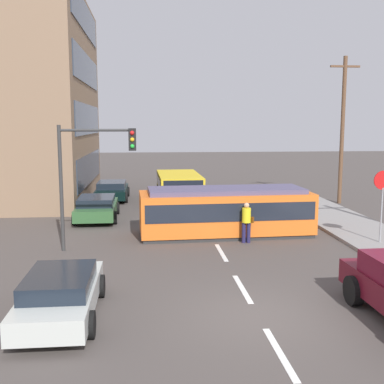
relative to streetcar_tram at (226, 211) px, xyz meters
name	(u,v)px	position (x,y,z in m)	size (l,w,h in m)	color
ground_plane	(208,229)	(-0.64, 1.12, -1.08)	(120.00, 120.00, 0.00)	#4A433F
lane_stripe_0	(280,353)	(-0.64, -10.88, -1.07)	(0.16, 2.40, 0.01)	silver
lane_stripe_1	(242,289)	(-0.64, -6.88, -1.07)	(0.16, 2.40, 0.01)	silver
lane_stripe_2	(221,252)	(-0.64, -2.88, -1.07)	(0.16, 2.40, 0.01)	silver
lane_stripe_3	(197,210)	(-0.64, 6.00, -1.07)	(0.16, 2.40, 0.01)	silver
lane_stripe_4	(188,195)	(-0.64, 12.00, -1.07)	(0.16, 2.40, 0.01)	silver
streetcar_tram	(226,211)	(0.00, 0.00, 0.00)	(7.55, 2.84, 2.08)	orange
city_bus	(179,186)	(-1.45, 8.96, -0.06)	(2.65, 5.77, 1.77)	gold
pedestrian_crossing	(246,220)	(0.61, -1.50, -0.13)	(0.50, 0.36, 1.67)	#211F47
parked_sedan_near	(61,294)	(-5.60, -8.51, -0.45)	(1.93, 4.34, 1.19)	beige
parked_sedan_mid	(97,207)	(-5.98, 3.96, -0.45)	(2.14, 4.44, 1.19)	#305C31
parked_sedan_far	(112,190)	(-5.66, 10.30, -0.45)	(2.11, 4.42, 1.19)	black
stop_sign	(383,191)	(5.86, -2.43, 1.12)	(0.76, 0.07, 2.88)	gray
traffic_light_mast	(92,163)	(-5.48, -2.03, 2.31)	(2.92, 0.33, 4.80)	#333333
utility_pole_mid	(342,128)	(8.35, 7.61, 3.51)	(1.80, 0.24, 8.80)	brown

